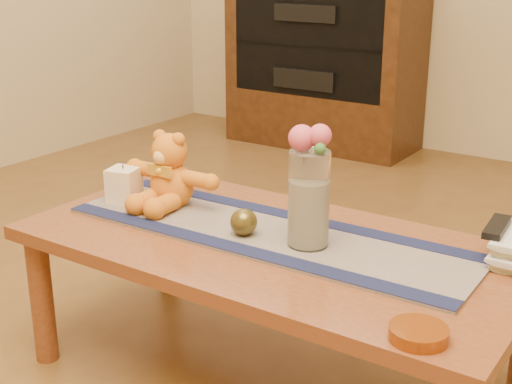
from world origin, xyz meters
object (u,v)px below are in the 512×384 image
Objects in this scene: tv_remote at (497,227)px; pillar_candle at (124,185)px; glass_vase at (309,199)px; bronze_ball at (244,222)px; teddy_bear at (171,170)px; amber_dish at (418,333)px; book_bottom at (495,252)px.

pillar_candle is at bearing -172.90° from tv_remote.
glass_vase is 3.42× the size of bronze_ball.
teddy_bear reaches higher than amber_dish.
book_bottom is at bearing 90.00° from tv_remote.
tv_remote is at bearing 8.74° from teddy_bear.
pillar_candle is 0.41× the size of glass_vase.
amber_dish is at bearing -33.90° from glass_vase.
glass_vase is 1.62× the size of tv_remote.
glass_vase reaches higher than book_bottom.
bronze_ball is (0.47, -0.02, -0.02)m from pillar_candle.
glass_vase is at bearing 12.09° from bronze_ball.
tv_remote is 0.51m from amber_dish.
tv_remote is at bearing 22.38° from bronze_ball.
amber_dish is at bearing -22.13° from bronze_ball.
book_bottom is 0.51m from amber_dish.
teddy_bear is at bearing -177.25° from book_bottom.
tv_remote is (0.62, 0.25, 0.04)m from bronze_ball.
pillar_candle is at bearing -178.45° from glass_vase.
bronze_ball is 0.66m from amber_dish.
pillar_candle is 0.66m from glass_vase.
tv_remote is at bearing 12.04° from pillar_candle.
pillar_candle is 0.47m from bronze_ball.
glass_vase is at bearing 1.55° from pillar_candle.
glass_vase is 0.49m from tv_remote.
glass_vase is 0.53m from amber_dish.
teddy_bear is 2.03× the size of tv_remote.
pillar_candle is 0.87× the size of amber_dish.
pillar_candle reaches higher than tv_remote.
glass_vase is at bearing -158.61° from tv_remote.
tv_remote is (0.00, -0.01, 0.07)m from book_bottom.
glass_vase reaches higher than pillar_candle.
bronze_ball is (-0.18, -0.04, -0.09)m from glass_vase.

